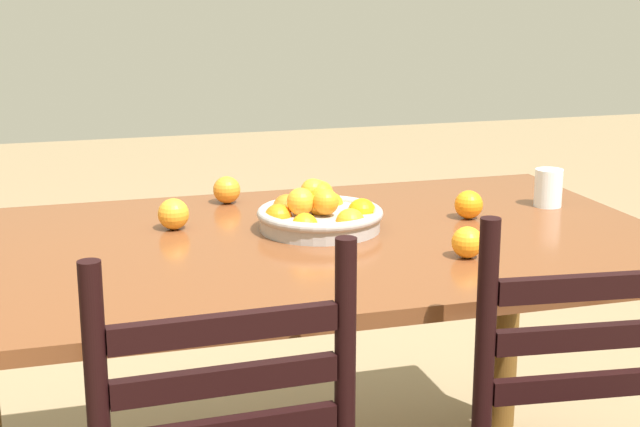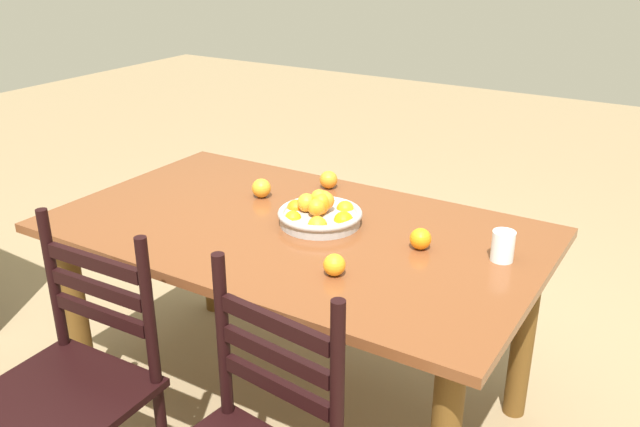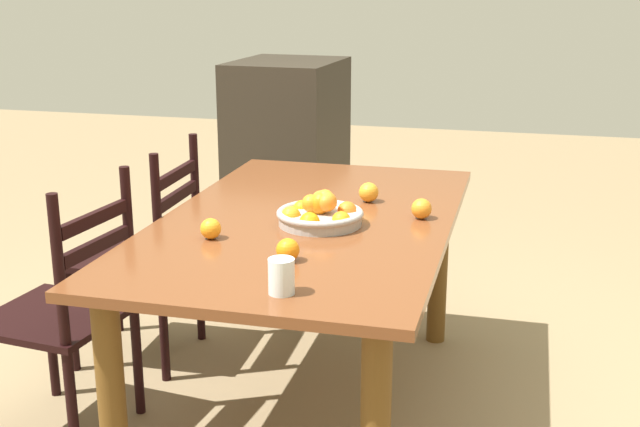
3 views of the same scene
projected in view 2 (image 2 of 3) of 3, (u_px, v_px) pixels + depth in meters
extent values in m
plane|color=#85704F|center=(297.00, 402.00, 2.65)|extent=(12.00, 12.00, 0.00)
cube|color=brown|center=(294.00, 230.00, 2.36)|extent=(1.71, 1.01, 0.03)
cylinder|color=brown|center=(524.00, 331.00, 2.46)|extent=(0.08, 0.08, 0.73)
cylinder|color=brown|center=(210.00, 241.00, 3.18)|extent=(0.08, 0.08, 0.73)
cylinder|color=brown|center=(77.00, 315.00, 2.56)|extent=(0.08, 0.08, 0.73)
cylinder|color=black|center=(223.00, 336.00, 1.82)|extent=(0.04, 0.04, 0.50)
cylinder|color=black|center=(337.00, 391.00, 1.60)|extent=(0.04, 0.04, 0.50)
cube|color=black|center=(277.00, 386.00, 1.74)|extent=(0.35, 0.06, 0.04)
cube|color=black|center=(276.00, 356.00, 1.70)|extent=(0.35, 0.06, 0.04)
cube|color=black|center=(275.00, 324.00, 1.67)|extent=(0.35, 0.06, 0.04)
cube|color=black|center=(57.00, 400.00, 1.96)|extent=(0.47, 0.47, 0.03)
cylinder|color=black|center=(75.00, 403.00, 2.31)|extent=(0.04, 0.04, 0.44)
cylinder|color=black|center=(53.00, 279.00, 2.12)|extent=(0.04, 0.04, 0.48)
cylinder|color=black|center=(149.00, 312.00, 1.93)|extent=(0.04, 0.04, 0.48)
cube|color=black|center=(102.00, 315.00, 2.05)|extent=(0.37, 0.03, 0.04)
cube|color=black|center=(98.00, 289.00, 2.02)|extent=(0.37, 0.03, 0.04)
cube|color=black|center=(94.00, 263.00, 1.99)|extent=(0.37, 0.03, 0.04)
cylinder|color=#A49F9B|center=(320.00, 219.00, 2.37)|extent=(0.28, 0.28, 0.04)
torus|color=#A49F9B|center=(320.00, 213.00, 2.36)|extent=(0.30, 0.30, 0.02)
sphere|color=orange|center=(296.00, 209.00, 2.41)|extent=(0.07, 0.07, 0.07)
sphere|color=orange|center=(293.00, 219.00, 2.33)|extent=(0.06, 0.06, 0.06)
sphere|color=orange|center=(317.00, 226.00, 2.27)|extent=(0.07, 0.07, 0.07)
sphere|color=orange|center=(344.00, 221.00, 2.30)|extent=(0.07, 0.07, 0.07)
sphere|color=orange|center=(345.00, 210.00, 2.40)|extent=(0.07, 0.07, 0.07)
sphere|color=orange|center=(318.00, 204.00, 2.45)|extent=(0.07, 0.07, 0.07)
sphere|color=orange|center=(319.00, 198.00, 2.36)|extent=(0.06, 0.06, 0.06)
sphere|color=orange|center=(323.00, 200.00, 2.36)|extent=(0.07, 0.07, 0.07)
sphere|color=orange|center=(307.00, 203.00, 2.36)|extent=(0.07, 0.07, 0.07)
sphere|color=orange|center=(320.00, 204.00, 2.35)|extent=(0.07, 0.07, 0.07)
sphere|color=orange|center=(319.00, 206.00, 2.34)|extent=(0.07, 0.07, 0.07)
sphere|color=orange|center=(316.00, 207.00, 2.32)|extent=(0.06, 0.06, 0.06)
sphere|color=orange|center=(321.00, 202.00, 2.34)|extent=(0.06, 0.06, 0.06)
sphere|color=orange|center=(326.00, 201.00, 2.36)|extent=(0.06, 0.06, 0.06)
sphere|color=orange|center=(261.00, 188.00, 2.60)|extent=(0.07, 0.07, 0.07)
sphere|color=orange|center=(334.00, 265.00, 2.01)|extent=(0.07, 0.07, 0.07)
sphere|color=orange|center=(421.00, 239.00, 2.18)|extent=(0.07, 0.07, 0.07)
sphere|color=orange|center=(329.00, 180.00, 2.69)|extent=(0.07, 0.07, 0.07)
cylinder|color=silver|center=(503.00, 246.00, 2.09)|extent=(0.07, 0.07, 0.10)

